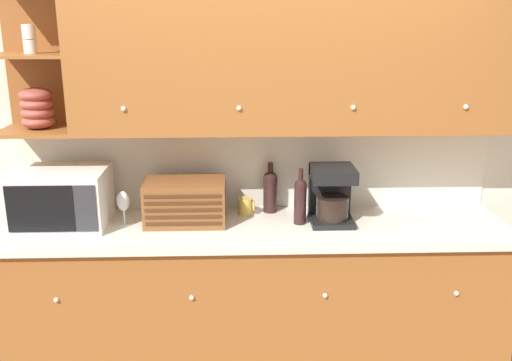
# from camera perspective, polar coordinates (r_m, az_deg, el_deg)

# --- Properties ---
(ground_plane) EXTENTS (24.00, 24.00, 0.00)m
(ground_plane) POSITION_cam_1_polar(r_m,az_deg,el_deg) (3.98, -0.11, -15.56)
(ground_plane) COLOR #896647
(wall_back) EXTENTS (5.26, 0.06, 2.60)m
(wall_back) POSITION_cam_1_polar(r_m,az_deg,el_deg) (3.50, -0.14, 3.07)
(wall_back) COLOR beige
(wall_back) RESTS_ON ground_plane
(counter_unit) EXTENTS (2.88, 0.66, 0.94)m
(counter_unit) POSITION_cam_1_polar(r_m,az_deg,el_deg) (3.47, 0.05, -11.68)
(counter_unit) COLOR #935628
(counter_unit) RESTS_ON ground_plane
(backsplash_panel) EXTENTS (2.86, 0.01, 0.52)m
(backsplash_panel) POSITION_cam_1_polar(r_m,az_deg,el_deg) (3.49, -0.12, 1.40)
(backsplash_panel) COLOR silver
(backsplash_panel) RESTS_ON counter_unit
(upper_cabinets) EXTENTS (2.86, 0.38, 0.88)m
(upper_cabinets) POSITION_cam_1_polar(r_m,az_deg,el_deg) (3.21, 2.98, 12.72)
(upper_cabinets) COLOR #935628
(upper_cabinets) RESTS_ON backsplash_panel
(microwave) EXTENTS (0.51, 0.39, 0.32)m
(microwave) POSITION_cam_1_polar(r_m,az_deg,el_deg) (3.40, -18.89, -1.66)
(microwave) COLOR silver
(microwave) RESTS_ON counter_unit
(wine_glass) EXTENTS (0.07, 0.07, 0.20)m
(wine_glass) POSITION_cam_1_polar(r_m,az_deg,el_deg) (3.31, -13.14, -2.14)
(wine_glass) COLOR silver
(wine_glass) RESTS_ON counter_unit
(bread_box) EXTENTS (0.46, 0.29, 0.25)m
(bread_box) POSITION_cam_1_polar(r_m,az_deg,el_deg) (3.30, -7.08, -2.12)
(bread_box) COLOR brown
(bread_box) RESTS_ON counter_unit
(mug) EXTENTS (0.10, 0.09, 0.10)m
(mug) POSITION_cam_1_polar(r_m,az_deg,el_deg) (3.42, -1.02, -2.59)
(mug) COLOR gold
(mug) RESTS_ON counter_unit
(wine_bottle) EXTENTS (0.09, 0.09, 0.31)m
(wine_bottle) POSITION_cam_1_polar(r_m,az_deg,el_deg) (3.44, 1.44, -0.90)
(wine_bottle) COLOR black
(wine_bottle) RESTS_ON counter_unit
(second_wine_bottle) EXTENTS (0.07, 0.07, 0.33)m
(second_wine_bottle) POSITION_cam_1_polar(r_m,az_deg,el_deg) (3.26, 4.45, -1.87)
(second_wine_bottle) COLOR black
(second_wine_bottle) RESTS_ON counter_unit
(coffee_maker) EXTENTS (0.24, 0.25, 0.33)m
(coffee_maker) POSITION_cam_1_polar(r_m,az_deg,el_deg) (3.30, 7.56, -1.35)
(coffee_maker) COLOR black
(coffee_maker) RESTS_ON counter_unit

